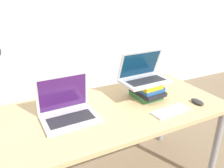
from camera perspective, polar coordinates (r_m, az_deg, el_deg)
wall_back at (r=2.84m, az=-16.19°, el=19.18°), size 8.00×0.05×2.70m
desk at (r=1.55m, az=-1.67°, el=-8.90°), size 1.71×0.77×0.73m
laptop_left at (r=1.43m, az=-11.49°, el=-6.65°), size 0.35×0.27×0.27m
book_stack at (r=1.68m, az=9.01°, el=-1.50°), size 0.20×0.26×0.13m
laptop_on_books at (r=1.64m, az=8.19°, el=2.25°), size 0.36×0.24×0.23m
wireless_keyboard at (r=1.53m, az=15.09°, el=-6.81°), size 0.28×0.13×0.01m
mouse at (r=1.70m, az=21.41°, el=-4.33°), size 0.06×0.11×0.03m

